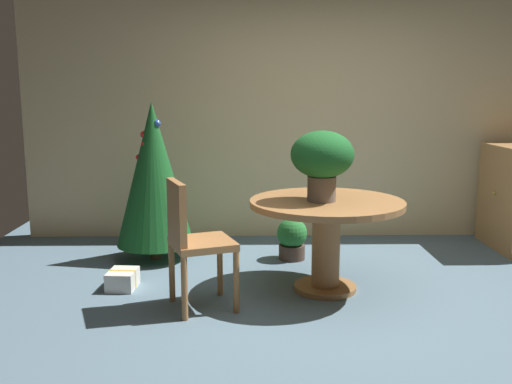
{
  "coord_description": "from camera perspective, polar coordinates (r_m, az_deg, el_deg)",
  "views": [
    {
      "loc": [
        -0.7,
        -3.79,
        1.54
      ],
      "look_at": [
        -0.62,
        0.17,
        0.83
      ],
      "focal_mm": 39.79,
      "sensor_mm": 36.0,
      "label": 1
    }
  ],
  "objects": [
    {
      "name": "back_wall_panel",
      "position": [
        6.03,
        5.6,
        7.79
      ],
      "size": [
        6.0,
        0.1,
        2.6
      ],
      "primitive_type": "cube",
      "color": "beige",
      "rests_on": "ground_plane"
    },
    {
      "name": "flower_vase",
      "position": [
        4.27,
        6.69,
        3.44
      ],
      "size": [
        0.48,
        0.48,
        0.53
      ],
      "color": "#665B51",
      "rests_on": "round_dining_table"
    },
    {
      "name": "holiday_tree",
      "position": [
        5.24,
        -10.26,
        1.79
      ],
      "size": [
        0.7,
        0.7,
        1.45
      ],
      "color": "brown",
      "rests_on": "ground_plane"
    },
    {
      "name": "potted_plant",
      "position": [
        5.27,
        3.64,
        -4.65
      ],
      "size": [
        0.28,
        0.28,
        0.39
      ],
      "color": "#4C382D",
      "rests_on": "ground_plane"
    },
    {
      "name": "wooden_chair_left",
      "position": [
        4.02,
        -6.41,
        -4.5
      ],
      "size": [
        0.54,
        0.54,
        0.93
      ],
      "color": "#9E6B3D",
      "rests_on": "ground_plane"
    },
    {
      "name": "round_dining_table",
      "position": [
        4.4,
        7.09,
        -3.11
      ],
      "size": [
        1.18,
        1.18,
        0.72
      ],
      "color": "#9E6B3D",
      "rests_on": "ground_plane"
    },
    {
      "name": "gift_box_cream",
      "position": [
        4.65,
        -13.27,
        -8.55
      ],
      "size": [
        0.23,
        0.29,
        0.15
      ],
      "color": "silver",
      "rests_on": "ground_plane"
    },
    {
      "name": "ground_plane",
      "position": [
        4.14,
        8.85,
        -11.8
      ],
      "size": [
        6.6,
        6.6,
        0.0
      ],
      "primitive_type": "plane",
      "color": "slate"
    }
  ]
}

